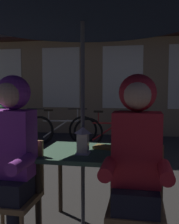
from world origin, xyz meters
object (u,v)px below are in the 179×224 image
Objects in this scene: person_left_hooded at (10,147)px; potted_plant at (5,118)px; book at (105,147)px; chair_left at (15,189)px; person_right_hooded at (137,153)px; lantern at (83,140)px; bicycle_second at (61,129)px; chair_right at (136,198)px; cafe_table at (83,162)px; bicycle_third at (111,132)px; bicycle_nearest at (21,128)px.

potted_plant is at bearing 119.07° from person_left_hooded.
person_left_hooded is 0.87m from book.
chair_left is 0.36m from person_left_hooded.
chair_left is 1.03m from person_right_hooded.
potted_plant is at bearing 140.16° from book.
lantern is 0.25× the size of potted_plant.
lantern is 0.14× the size of bicycle_second.
chair_right is 4.36m from bicycle_second.
cafe_table is 0.67m from person_left_hooded.
bicycle_second is (-0.83, 3.97, -0.14)m from chair_left.
lantern is 0.68m from chair_left.
bicycle_second is at bearing -13.04° from potted_plant.
chair_left is 4.35× the size of book.
bicycle_second is 1.21m from bicycle_third.
chair_right is 0.64m from book.
bicycle_third is at bearing 92.32° from lantern.
bicycle_third is (2.17, -0.15, 0.00)m from bicycle_nearest.
bicycle_third is (1.20, -0.19, 0.00)m from bicycle_second.
chair_left is 0.95× the size of potted_plant.
bicycle_second is at bearing 101.68° from person_left_hooded.
person_right_hooded is 4.88m from bicycle_nearest.
book is at bearing -84.79° from bicycle_third.
lantern is at bearing -54.18° from potted_plant.
lantern is 0.17× the size of person_right_hooded.
chair_right is at bearing -29.04° from lantern.
cafe_table is 3.70× the size of book.
lantern is at bearing -87.68° from bicycle_third.
chair_left reaches higher than bicycle_second.
bicycle_second is at bearing 110.02° from cafe_table.
cafe_table is 0.53× the size of person_right_hooded.
potted_plant is at bearing 168.73° from bicycle_third.
chair_left is at bearing -78.16° from bicycle_second.
person_right_hooded is at bearing -55.26° from bicycle_nearest.
bicycle_second is at bearing 1.98° from bicycle_nearest.
person_right_hooded reaches higher than chair_right.
person_left_hooded is at bearing -90.00° from chair_left.
person_left_hooded reaches higher than bicycle_third.
lantern reaches higher than book.
person_right_hooded is at bearing -81.18° from bicycle_third.
bicycle_nearest and bicycle_second have the same top height.
potted_plant reaches higher than chair_left.
lantern is 0.31m from book.
lantern reaches higher than potted_plant.
bicycle_nearest is at bearing -32.60° from potted_plant.
book is at bearing 117.95° from person_right_hooded.
bicycle_third is (-0.14, 3.53, -0.51)m from lantern.
bicycle_second is at bearing 171.15° from bicycle_third.
potted_plant is at bearing 128.11° from chair_right.
bicycle_third is 2.87m from potted_plant.
potted_plant reaches higher than bicycle_second.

